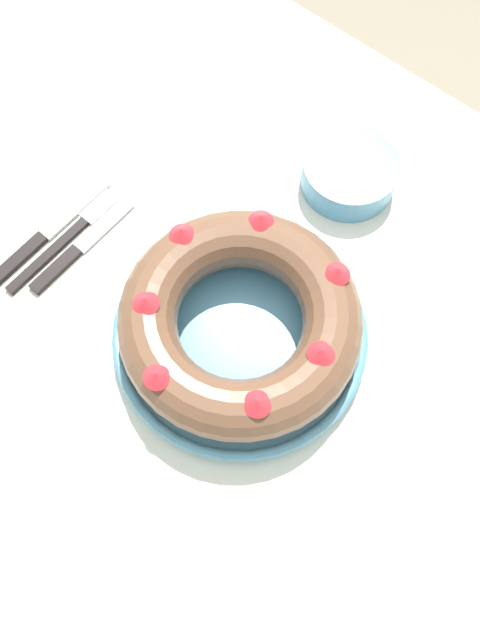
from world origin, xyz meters
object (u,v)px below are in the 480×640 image
(fork, at_px, (71,234))
(serving_knife, at_px, (42,238))
(side_bowl, at_px, (349,173))
(bundt_cake, at_px, (240,320))
(serving_dish, at_px, (240,335))
(cake_knife, at_px, (76,251))

(fork, bearing_deg, serving_knife, -129.24)
(side_bowl, bearing_deg, bundt_cake, -82.66)
(fork, bearing_deg, serving_dish, 9.01)
(bundt_cake, height_order, fork, bundt_cake)
(serving_dish, bearing_deg, serving_knife, -168.01)
(side_bowl, bearing_deg, fork, -127.32)
(serving_dish, bearing_deg, fork, -172.99)
(fork, xyz_separation_m, serving_knife, (-0.02, -0.03, -0.00))
(fork, height_order, cake_knife, cake_knife)
(serving_dish, distance_m, cake_knife, 0.24)
(cake_knife, bearing_deg, fork, 154.37)
(serving_knife, xyz_separation_m, cake_knife, (0.05, 0.02, 0.00))
(serving_dish, height_order, serving_knife, serving_dish)
(cake_knife, bearing_deg, serving_dish, 14.76)
(bundt_cake, xyz_separation_m, fork, (-0.26, -0.03, -0.06))
(fork, xyz_separation_m, cake_knife, (0.02, -0.01, 0.00))
(bundt_cake, bearing_deg, serving_knife, -168.00)
(bundt_cake, relative_size, serving_knife, 1.37)
(serving_knife, bearing_deg, fork, 52.12)
(fork, distance_m, cake_knife, 0.03)
(serving_knife, relative_size, side_bowl, 1.61)
(serving_dish, xyz_separation_m, fork, (-0.26, -0.03, -0.01))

